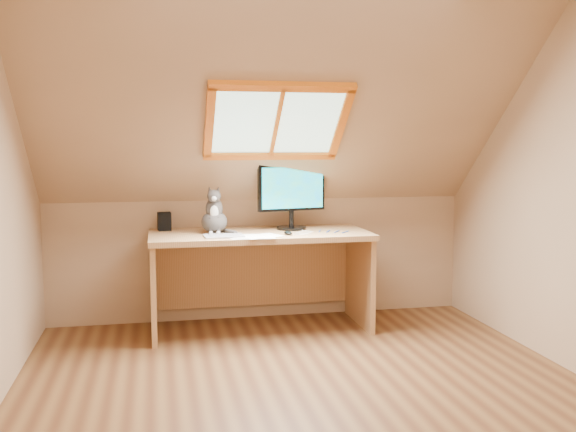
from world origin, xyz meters
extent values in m
plane|color=brown|center=(0.00, 0.00, 0.00)|extent=(3.50, 3.50, 0.00)
cube|color=tan|center=(0.00, -1.75, 1.20)|extent=(3.50, 0.02, 2.40)
cube|color=tan|center=(0.00, 1.75, 0.50)|extent=(3.50, 0.02, 1.00)
cube|color=tan|center=(0.00, 0.97, 1.70)|extent=(3.50, 1.56, 1.41)
cube|color=#B2E0CC|center=(0.00, 1.05, 1.63)|extent=(0.90, 0.53, 0.48)
cube|color=orange|center=(0.00, 1.05, 1.63)|extent=(1.02, 0.64, 0.59)
cube|color=tan|center=(-0.07, 1.38, 0.76)|extent=(1.71, 0.75, 0.04)
cube|color=tan|center=(-0.89, 1.38, 0.37)|extent=(0.04, 0.67, 0.74)
cube|color=tan|center=(0.75, 1.38, 0.37)|extent=(0.04, 0.67, 0.74)
cube|color=tan|center=(-0.07, 1.72, 0.37)|extent=(1.61, 0.03, 0.51)
cylinder|color=black|center=(0.21, 1.49, 0.79)|extent=(0.24, 0.24, 0.02)
cylinder|color=black|center=(0.21, 1.49, 0.87)|extent=(0.04, 0.04, 0.13)
cube|color=black|center=(0.21, 1.49, 1.12)|extent=(0.56, 0.15, 0.37)
cube|color=#0062C6|center=(0.21, 1.46, 1.12)|extent=(0.51, 0.11, 0.33)
ellipsoid|color=#484240|center=(-0.42, 1.41, 0.86)|extent=(0.22, 0.26, 0.17)
ellipsoid|color=#484240|center=(-0.42, 1.39, 0.96)|extent=(0.14, 0.14, 0.19)
ellipsoid|color=silver|center=(-0.43, 1.33, 0.95)|extent=(0.07, 0.04, 0.11)
ellipsoid|color=#484240|center=(-0.43, 1.35, 1.07)|extent=(0.11, 0.10, 0.10)
sphere|color=silver|center=(-0.43, 1.30, 1.05)|extent=(0.04, 0.04, 0.04)
cone|color=#484240|center=(-0.46, 1.37, 1.12)|extent=(0.05, 0.05, 0.06)
cone|color=#484240|center=(-0.39, 1.37, 1.12)|extent=(0.05, 0.05, 0.06)
cube|color=black|center=(-0.80, 1.63, 0.85)|extent=(0.11, 0.11, 0.15)
cube|color=#B2B2B7|center=(-0.37, 1.19, 0.78)|extent=(0.30, 0.22, 0.01)
ellipsoid|color=black|center=(0.11, 1.18, 0.79)|extent=(0.07, 0.10, 0.03)
cube|color=white|center=(-0.14, 1.12, 0.78)|extent=(0.33, 0.27, 0.00)
cube|color=white|center=(-0.14, 1.12, 0.78)|extent=(0.32, 0.24, 0.00)
cube|color=white|center=(-0.14, 1.12, 0.78)|extent=(0.35, 0.30, 0.00)
cube|color=white|center=(-0.14, 1.12, 0.78)|extent=(0.34, 0.28, 0.00)
camera|label=1|loc=(-0.86, -3.52, 1.47)|focal=40.00mm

